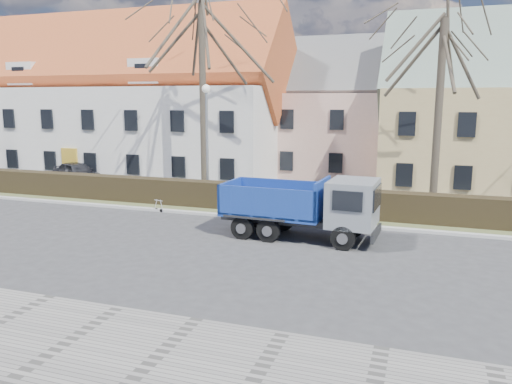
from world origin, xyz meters
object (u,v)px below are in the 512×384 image
at_px(cart_frame, 156,205).
at_px(parked_car_a, 77,172).
at_px(streetlight, 207,145).
at_px(dump_truck, 294,206).

xyz_separation_m(cart_frame, parked_car_a, (-9.13, 5.74, 0.37)).
distance_m(cart_frame, parked_car_a, 10.79).
bearing_deg(cart_frame, parked_car_a, 147.83).
bearing_deg(cart_frame, streetlight, 55.43).
xyz_separation_m(streetlight, cart_frame, (-1.70, -2.46, -2.78)).
height_order(streetlight, parked_car_a, streetlight).
relative_size(cart_frame, parked_car_a, 0.17).
height_order(streetlight, cart_frame, streetlight).
xyz_separation_m(dump_truck, streetlight, (-5.89, 4.84, 1.85)).
height_order(dump_truck, streetlight, streetlight).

